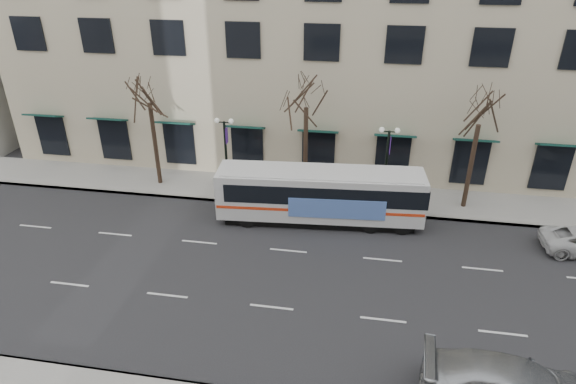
% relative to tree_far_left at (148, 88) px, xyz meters
% --- Properties ---
extents(ground, '(160.00, 160.00, 0.00)m').
position_rel_tree_far_left_xyz_m(ground, '(10.00, -8.80, -6.70)').
color(ground, black).
rests_on(ground, ground).
extents(sidewalk_far, '(80.00, 4.00, 0.15)m').
position_rel_tree_far_left_xyz_m(sidewalk_far, '(15.00, 0.20, -6.62)').
color(sidewalk_far, gray).
rests_on(sidewalk_far, ground).
extents(tree_far_left, '(3.60, 3.60, 8.34)m').
position_rel_tree_far_left_xyz_m(tree_far_left, '(0.00, 0.00, 0.00)').
color(tree_far_left, black).
rests_on(tree_far_left, ground).
extents(tree_far_mid, '(3.60, 3.60, 8.55)m').
position_rel_tree_far_left_xyz_m(tree_far_mid, '(10.00, 0.00, 0.21)').
color(tree_far_mid, black).
rests_on(tree_far_mid, ground).
extents(tree_far_right, '(3.60, 3.60, 8.06)m').
position_rel_tree_far_left_xyz_m(tree_far_right, '(20.00, 0.00, -0.28)').
color(tree_far_right, black).
rests_on(tree_far_right, ground).
extents(lamp_post_left, '(1.22, 0.45, 5.21)m').
position_rel_tree_far_left_xyz_m(lamp_post_left, '(5.01, -0.60, -3.75)').
color(lamp_post_left, black).
rests_on(lamp_post_left, ground).
extents(lamp_post_right, '(1.22, 0.45, 5.21)m').
position_rel_tree_far_left_xyz_m(lamp_post_right, '(15.01, -0.60, -3.75)').
color(lamp_post_right, black).
rests_on(lamp_post_right, ground).
extents(city_bus, '(12.07, 3.50, 3.23)m').
position_rel_tree_far_left_xyz_m(city_bus, '(11.36, -3.00, -4.93)').
color(city_bus, silver).
rests_on(city_bus, ground).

